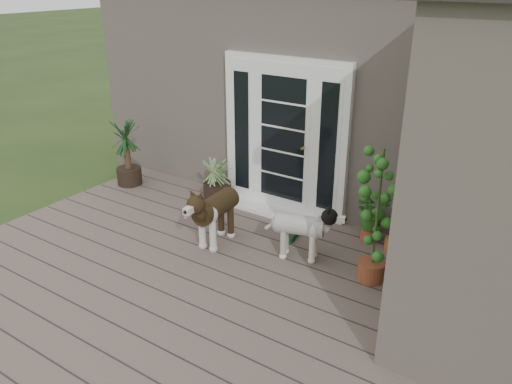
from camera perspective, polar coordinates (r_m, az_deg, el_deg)
The scene contains 14 objects.
deck at distance 5.71m, azimuth -6.78°, elevation -10.68°, with size 6.20×4.60×0.12m, color #6B5B4C.
house_main at distance 8.57m, azimuth 11.59°, elevation 11.61°, with size 7.40×4.00×3.10m, color #665E54.
door_unit at distance 6.95m, azimuth 3.21°, elevation 6.27°, with size 1.90×0.14×2.15m, color white.
door_step at distance 7.18m, azimuth 2.20°, elevation -2.15°, with size 1.60×0.40×0.05m, color white.
brindle_dog at distance 6.26m, azimuth -4.52°, elevation -2.75°, with size 0.38×0.89×0.74m, color #342513, non-canonical shape.
white_dog at distance 5.97m, azimuth 4.95°, elevation -4.75°, with size 0.33×0.76×0.64m, color silver, non-canonical shape.
spider_plant at distance 7.47m, azimuth -4.45°, elevation 1.71°, with size 0.69×0.69×0.73m, color #94AC69, non-canonical shape.
yucca at distance 8.23m, azimuth -14.39°, elevation 4.39°, with size 0.74×0.74×1.08m, color black, non-canonical shape.
herb_a at distance 6.52m, azimuth 12.95°, elevation -3.00°, with size 0.45×0.45×0.58m, color #1C621C.
herb_b at distance 6.34m, azimuth 15.71°, elevation -4.24°, with size 0.37×0.37×0.55m, color #1C651F.
herb_c at distance 6.41m, azimuth 16.22°, elevation -3.83°, with size 0.37×0.37×0.58m, color #19581C.
sapling at distance 5.46m, azimuth 13.53°, elevation -2.57°, with size 0.47×0.47×1.59m, color #1D651D, non-canonical shape.
clog_left at distance 6.48m, azimuth 3.98°, elevation -4.99°, with size 0.15×0.31×0.09m, color black, non-canonical shape.
clog_right at distance 6.60m, azimuth 4.14°, elevation -4.43°, with size 0.14×0.31×0.09m, color #15361D, non-canonical shape.
Camera 1 is at (3.14, -3.14, 3.26)m, focal length 35.38 mm.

